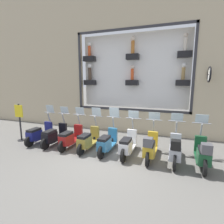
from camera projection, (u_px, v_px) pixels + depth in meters
The scene contains 12 objects.
ground_plane at pixel (105, 159), 6.19m from camera, with size 120.00×120.00×0.00m, color #66635E.
building_facade at pixel (132, 39), 8.67m from camera, with size 1.26×36.00×9.35m.
scooter_green_0 at pixel (203, 154), 5.47m from camera, with size 1.80×0.61×1.57m.
scooter_silver_1 at pixel (175, 150), 5.75m from camera, with size 1.80×0.61×1.56m.
scooter_yellow_2 at pixel (150, 147), 6.02m from camera, with size 1.80×0.60×1.54m.
scooter_white_3 at pixel (128, 145), 6.37m from camera, with size 1.80×0.60×1.56m.
scooter_teal_4 at pixel (107, 142), 6.64m from camera, with size 1.79×0.61×1.64m.
scooter_olive_5 at pixel (88, 140), 6.92m from camera, with size 1.79×0.60×1.59m.
scooter_red_6 at pixel (70, 138), 7.20m from camera, with size 1.79×0.61×1.57m.
scooter_black_7 at pixel (54, 135), 7.48m from camera, with size 1.79×0.61×1.55m.
scooter_navy_8 at pixel (39, 133), 7.75m from camera, with size 1.79×0.61×1.59m.
shop_sign_post at pixel (20, 121), 7.93m from camera, with size 0.36×0.45×1.71m.
Camera 1 is at (-5.36, -2.23, 2.73)m, focal length 28.00 mm.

